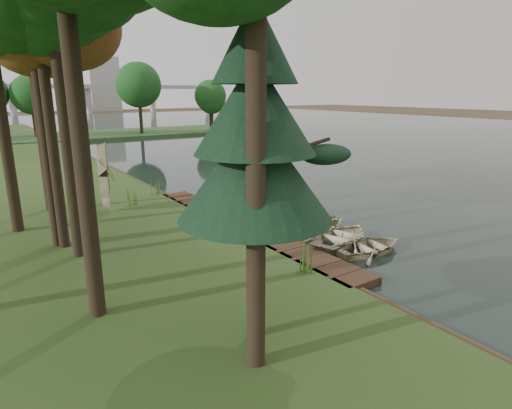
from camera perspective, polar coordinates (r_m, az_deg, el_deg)
ground at (r=21.83m, az=1.49°, el=-2.65°), size 300.00×300.00×0.00m
water at (r=56.40m, az=14.71°, el=7.70°), size 130.00×200.00×0.05m
boardwalk at (r=20.93m, az=-2.08°, el=-3.00°), size 1.60×16.00×0.30m
peninsula at (r=70.16m, az=-17.51°, el=8.98°), size 50.00×14.00×0.45m
far_trees at (r=68.99m, az=-20.63°, el=13.81°), size 45.60×5.60×8.80m
bridge at (r=139.08m, az=-24.74°, el=13.73°), size 95.90×4.00×8.60m
building_a at (r=162.49m, az=-19.76°, el=14.85°), size 10.00×8.00×18.00m
rowboat_0 at (r=18.45m, az=14.87°, el=-5.20°), size 3.51×2.67×0.68m
rowboat_1 at (r=19.19m, az=11.38°, el=-4.05°), size 4.44×3.78×0.78m
rowboat_2 at (r=20.32m, az=7.79°, el=-2.80°), size 3.96×2.90×0.80m
rowboat_3 at (r=21.12m, az=6.86°, el=-2.11°), size 4.24×3.43×0.78m
rowboat_4 at (r=22.32m, az=3.32°, el=-1.27°), size 3.61×3.00×0.65m
rowboat_5 at (r=22.95m, az=1.81°, el=-0.61°), size 4.36×3.54×0.79m
rowboat_6 at (r=24.35m, az=-0.03°, el=0.14°), size 3.75×3.17×0.66m
rowboat_7 at (r=25.44m, az=-1.34°, el=0.75°), size 3.17×2.33×0.64m
stored_rowboat at (r=24.30m, az=-19.01°, el=0.01°), size 4.23×3.53×0.75m
tree_2 at (r=18.76m, az=-27.02°, el=20.22°), size 4.36×4.36×10.45m
tree_4 at (r=19.07m, az=-27.83°, el=20.33°), size 4.50×4.50×10.61m
pine_tree at (r=10.16m, az=-0.16°, el=9.19°), size 3.80×3.80×8.32m
reeds_0 at (r=15.46m, az=6.98°, el=-6.88°), size 0.60×0.60×1.12m
reeds_1 at (r=19.93m, az=-3.97°, el=-1.86°), size 0.60×0.60×1.08m
reeds_2 at (r=25.21m, az=-16.33°, el=1.16°), size 0.60×0.60×1.12m
reeds_3 at (r=27.43m, az=-13.31°, el=2.25°), size 0.60×0.60×0.94m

